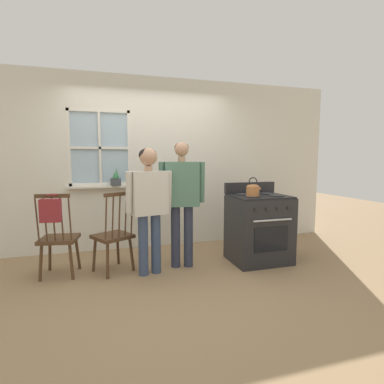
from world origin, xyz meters
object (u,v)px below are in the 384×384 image
object	(u,v)px
stove	(259,228)
potted_plant	(116,180)
person_elderly_left	(149,198)
kettle	(253,189)
chair_by_window	(59,239)
chair_near_wall	(114,236)
person_teen_center	(182,193)
handbag	(51,210)

from	to	relation	value
stove	potted_plant	xyz separation A→B (m)	(-1.86, 1.09, 0.62)
person_elderly_left	potted_plant	xyz separation A→B (m)	(-0.34, 1.12, 0.14)
kettle	potted_plant	distance (m)	2.08
chair_by_window	chair_near_wall	bearing A→B (deg)	-175.96
person_teen_center	stove	distance (m)	1.19
person_elderly_left	kettle	bearing A→B (deg)	-16.94
chair_by_window	stove	xyz separation A→B (m)	(2.58, -0.22, 0.01)
chair_near_wall	potted_plant	world-z (taller)	potted_plant
chair_near_wall	stove	distance (m)	1.95
potted_plant	handbag	distance (m)	1.36
handbag	stove	bearing A→B (deg)	0.13
chair_by_window	kettle	size ratio (longest dim) A/B	4.15
chair_by_window	person_elderly_left	size ratio (longest dim) A/B	0.66
person_teen_center	potted_plant	distance (m)	1.27
chair_by_window	handbag	xyz separation A→B (m)	(-0.04, -0.23, 0.40)
person_elderly_left	person_teen_center	bearing A→B (deg)	3.74
person_elderly_left	kettle	distance (m)	1.35
potted_plant	handbag	size ratio (longest dim) A/B	0.95
person_elderly_left	potted_plant	size ratio (longest dim) A/B	5.32
chair_by_window	person_teen_center	xyz separation A→B (m)	(1.51, -0.12, 0.53)
chair_by_window	handbag	bearing A→B (deg)	90.00
chair_near_wall	person_elderly_left	xyz separation A→B (m)	(0.42, -0.20, 0.49)
potted_plant	handbag	bearing A→B (deg)	-124.85
chair_by_window	chair_near_wall	size ratio (longest dim) A/B	1.00
kettle	person_teen_center	bearing A→B (deg)	165.53
person_elderly_left	stove	size ratio (longest dim) A/B	1.43
chair_by_window	person_elderly_left	bearing A→B (deg)	175.41
person_elderly_left	stove	xyz separation A→B (m)	(1.52, 0.03, -0.48)
person_elderly_left	person_teen_center	distance (m)	0.47
chair_near_wall	chair_by_window	bearing A→B (deg)	-33.95
person_elderly_left	kettle	xyz separation A→B (m)	(1.35, -0.10, 0.07)
stove	handbag	xyz separation A→B (m)	(-2.62, -0.01, 0.38)
chair_near_wall	potted_plant	size ratio (longest dim) A/B	3.51
person_teen_center	potted_plant	world-z (taller)	person_teen_center
chair_by_window	chair_near_wall	distance (m)	0.64
person_elderly_left	chair_by_window	bearing A→B (deg)	153.78
person_teen_center	kettle	xyz separation A→B (m)	(0.90, -0.23, 0.04)
stove	potted_plant	bearing A→B (deg)	149.59
person_teen_center	chair_by_window	bearing A→B (deg)	-175.01
chair_near_wall	person_elderly_left	bearing A→B (deg)	125.49
stove	person_teen_center	bearing A→B (deg)	174.65
person_teen_center	kettle	bearing A→B (deg)	-4.79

